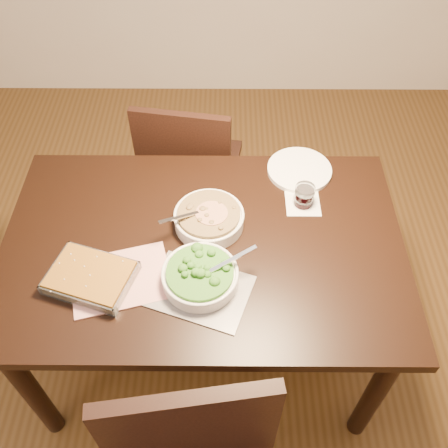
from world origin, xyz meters
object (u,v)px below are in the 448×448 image
at_px(wine_tumbler, 304,195).
at_px(chair_far, 190,167).
at_px(stew_bowl, 209,218).
at_px(broccoli_bowl, 200,276).
at_px(dinner_plate, 299,170).
at_px(table, 204,259).
at_px(baking_dish, 91,277).

bearing_deg(wine_tumbler, chair_far, 134.58).
bearing_deg(chair_far, stew_bowl, 110.30).
distance_m(broccoli_bowl, dinner_plate, 0.64).
xyz_separation_m(table, baking_dish, (-0.36, -0.16, 0.12)).
bearing_deg(broccoli_bowl, wine_tumbler, 43.46).
height_order(stew_bowl, chair_far, chair_far).
distance_m(table, wine_tumbler, 0.43).
bearing_deg(dinner_plate, broccoli_bowl, -125.33).
bearing_deg(chair_far, baking_dish, 81.04).
bearing_deg(stew_bowl, chair_far, 101.19).
distance_m(broccoli_bowl, baking_dish, 0.35).
xyz_separation_m(dinner_plate, chair_far, (-0.46, 0.29, -0.26)).
bearing_deg(table, stew_bowl, 76.96).
relative_size(stew_bowl, baking_dish, 0.81).
xyz_separation_m(baking_dish, wine_tumbler, (0.72, 0.35, 0.02)).
bearing_deg(baking_dish, stew_bowl, 51.49).
distance_m(broccoli_bowl, chair_far, 0.86).
bearing_deg(broccoli_bowl, baking_dish, -179.85).
height_order(wine_tumbler, chair_far, chair_far).
height_order(dinner_plate, chair_far, chair_far).
relative_size(stew_bowl, chair_far, 0.29).
bearing_deg(wine_tumbler, table, -152.90).
distance_m(dinner_plate, chair_far, 0.60).
distance_m(wine_tumbler, chair_far, 0.72).
bearing_deg(baking_dish, wine_tumbler, 43.84).
height_order(table, broccoli_bowl, broccoli_bowl).
bearing_deg(dinner_plate, wine_tumbler, -90.83).
distance_m(broccoli_bowl, wine_tumbler, 0.51).
height_order(broccoli_bowl, chair_far, chair_far).
height_order(table, baking_dish, baking_dish).
relative_size(table, baking_dish, 4.46).
bearing_deg(baking_dish, table, 42.47).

